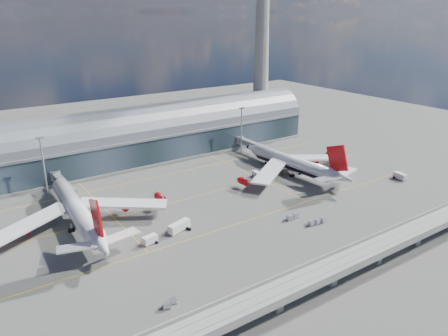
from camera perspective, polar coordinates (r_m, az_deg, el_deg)
ground at (r=166.32m, az=-0.30°, el=-6.03°), size 500.00×500.00×0.00m
taxi_lines at (r=183.39m, az=-4.19°, el=-3.54°), size 200.00×80.12×0.01m
terminal at (r=227.11m, az=-11.45°, el=3.76°), size 200.00×30.00×28.00m
control_tower at (r=268.07m, az=4.93°, el=15.23°), size 19.00×19.00×103.00m
guideway at (r=127.71m, az=14.04°, el=-12.57°), size 220.00×8.50×7.20m
floodlight_mast_left at (r=191.42m, az=-22.49°, el=0.33°), size 3.00×0.70×25.70m
floodlight_mast_right at (r=231.20m, az=2.30°, el=5.01°), size 3.00×0.70×25.70m
airliner_left at (r=162.13m, az=-18.54°, el=-5.44°), size 67.19×70.59×21.51m
airliner_right at (r=206.82m, az=9.09°, el=0.61°), size 63.02×65.88×20.89m
jet_bridge_left at (r=193.56m, az=-20.37°, el=-1.85°), size 4.40×28.00×7.25m
jet_bridge_right at (r=233.78m, az=3.90°, el=3.00°), size 4.40×32.00×7.25m
service_truck_1 at (r=147.69m, az=-9.64°, el=-9.22°), size 5.41×3.33×2.92m
service_truck_2 at (r=154.25m, az=-5.87°, el=-7.61°), size 9.43×5.24×3.29m
service_truck_3 at (r=214.95m, az=21.99°, el=-0.99°), size 3.11×6.42×3.00m
service_truck_4 at (r=202.48m, az=4.27°, el=-0.83°), size 2.77×4.92×2.73m
service_truck_5 at (r=179.47m, az=-19.60°, el=-4.72°), size 6.29×5.27×2.91m
cargo_train_0 at (r=119.65m, az=-7.10°, el=-17.11°), size 4.84×3.06×1.57m
cargo_train_1 at (r=162.19m, az=12.05°, el=-6.85°), size 7.88×2.57×1.73m
cargo_train_2 at (r=164.01m, az=8.94°, el=-6.29°), size 5.66×2.00×1.90m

